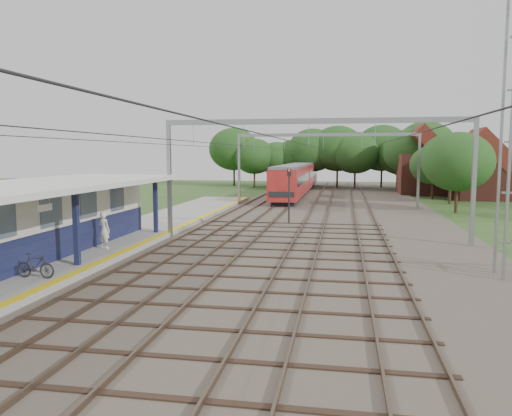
# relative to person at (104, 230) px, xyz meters

# --- Properties ---
(ground) EXTENTS (160.00, 160.00, 0.00)m
(ground) POSITION_rel_person_xyz_m (6.51, -9.66, -1.27)
(ground) COLOR #2D4C1E
(ground) RESTS_ON ground
(ballast_bed) EXTENTS (18.00, 90.00, 0.10)m
(ballast_bed) POSITION_rel_person_xyz_m (10.51, 20.34, -1.22)
(ballast_bed) COLOR #473D33
(ballast_bed) RESTS_ON ground
(platform) EXTENTS (5.00, 52.00, 0.35)m
(platform) POSITION_rel_person_xyz_m (-0.99, 4.34, -1.10)
(platform) COLOR gray
(platform) RESTS_ON ground
(yellow_stripe) EXTENTS (0.45, 52.00, 0.01)m
(yellow_stripe) POSITION_rel_person_xyz_m (1.26, 4.34, -0.92)
(yellow_stripe) COLOR yellow
(yellow_stripe) RESTS_ON platform
(station_building) EXTENTS (3.41, 18.00, 3.40)m
(station_building) POSITION_rel_person_xyz_m (-2.37, -2.66, 0.77)
(station_building) COLOR beige
(station_building) RESTS_ON platform
(canopy) EXTENTS (6.40, 20.00, 3.44)m
(canopy) POSITION_rel_person_xyz_m (-1.26, -3.66, 2.37)
(canopy) COLOR #13183D
(canopy) RESTS_ON platform
(rail_tracks) EXTENTS (11.80, 88.00, 0.15)m
(rail_tracks) POSITION_rel_person_xyz_m (8.01, 20.34, -1.10)
(rail_tracks) COLOR brown
(rail_tracks) RESTS_ON ballast_bed
(catenary_system) EXTENTS (17.22, 88.00, 7.00)m
(catenary_system) POSITION_rel_person_xyz_m (9.90, 15.62, 4.24)
(catenary_system) COLOR gray
(catenary_system) RESTS_ON ground
(tree_band) EXTENTS (31.72, 30.88, 8.82)m
(tree_band) POSITION_rel_person_xyz_m (10.36, 47.46, 3.65)
(tree_band) COLOR #382619
(tree_band) RESTS_ON ground
(house_near) EXTENTS (7.00, 6.12, 7.89)m
(house_near) POSITION_rel_person_xyz_m (27.51, 36.34, 1.71)
(house_near) COLOR brown
(house_near) RESTS_ON ground
(house_far) EXTENTS (8.00, 6.12, 8.66)m
(house_far) POSITION_rel_person_xyz_m (22.51, 42.34, 1.96)
(house_far) COLOR brown
(house_far) RESTS_ON ground
(person) EXTENTS (0.78, 0.65, 1.85)m
(person) POSITION_rel_person_xyz_m (0.00, 0.00, 0.00)
(person) COLOR silver
(person) RESTS_ON platform
(bicycle) EXTENTS (1.58, 0.47, 0.94)m
(bicycle) POSITION_rel_person_xyz_m (0.24, -6.04, -0.45)
(bicycle) COLOR black
(bicycle) RESTS_ON platform
(train) EXTENTS (2.83, 35.28, 3.73)m
(train) POSITION_rel_person_xyz_m (6.01, 40.62, 0.81)
(train) COLOR black
(train) RESTS_ON ballast_bed
(signal_post) EXTENTS (0.29, 0.27, 3.98)m
(signal_post) POSITION_rel_person_xyz_m (7.86, 12.46, 1.15)
(signal_post) COLOR black
(signal_post) RESTS_ON ground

